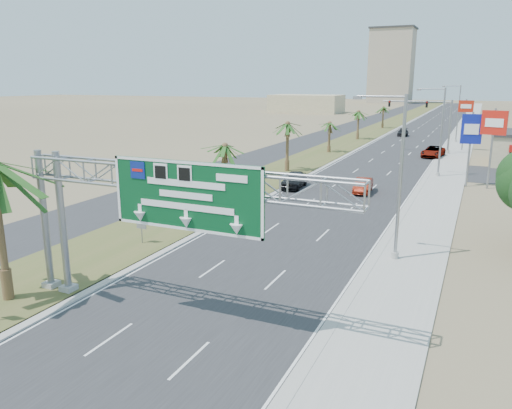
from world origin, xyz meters
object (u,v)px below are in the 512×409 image
at_px(sign_gantry, 161,190).
at_px(car_right_lane, 433,152).
at_px(car_far, 403,133).
at_px(pole_sign_blue, 471,132).
at_px(pole_sign_red_far, 466,110).
at_px(car_mid_lane, 363,186).
at_px(car_left_lane, 294,180).
at_px(signal_mast, 436,121).
at_px(pole_sign_red_near, 494,127).

xyz_separation_m(sign_gantry, car_right_lane, (6.56, 57.77, -5.27)).
bearing_deg(car_right_lane, car_far, 113.28).
bearing_deg(pole_sign_blue, car_right_lane, 104.32).
bearing_deg(pole_sign_red_far, car_mid_lane, -101.52).
height_order(car_left_lane, pole_sign_blue, pole_sign_blue).
relative_size(car_left_lane, car_right_lane, 0.88).
bearing_deg(sign_gantry, car_right_lane, 83.52).
xyz_separation_m(car_left_lane, pole_sign_blue, (16.15, 8.08, 4.82)).
bearing_deg(signal_mast, car_right_lane, -85.62).
xyz_separation_m(signal_mast, car_right_lane, (0.33, -4.28, -4.07)).
bearing_deg(car_mid_lane, signal_mast, 78.32).
bearing_deg(sign_gantry, pole_sign_blue, 72.70).
xyz_separation_m(signal_mast, pole_sign_blue, (5.48, -24.45, 0.81)).
xyz_separation_m(car_far, pole_sign_red_near, (15.37, -47.79, 5.58)).
distance_m(car_mid_lane, car_right_lane, 27.88).
bearing_deg(car_far, signal_mast, -75.94).
xyz_separation_m(car_left_lane, pole_sign_red_far, (14.50, 37.48, 5.46)).
bearing_deg(pole_sign_blue, car_far, 105.70).
xyz_separation_m(sign_gantry, car_left_lane, (-4.44, 29.52, -5.21)).
height_order(sign_gantry, pole_sign_red_far, pole_sign_red_far).
bearing_deg(car_mid_lane, pole_sign_red_far, 73.38).
relative_size(car_left_lane, car_far, 1.02).
bearing_deg(pole_sign_red_near, car_far, 107.83).
bearing_deg(car_mid_lane, pole_sign_blue, 33.94).
height_order(sign_gantry, pole_sign_blue, pole_sign_blue).
relative_size(sign_gantry, pole_sign_red_near, 2.07).
height_order(car_left_lane, pole_sign_red_near, pole_sign_red_near).
distance_m(sign_gantry, car_right_lane, 58.38).
bearing_deg(car_left_lane, car_mid_lane, 0.22).
bearing_deg(car_left_lane, pole_sign_red_far, 63.64).
relative_size(sign_gantry, car_left_lane, 3.38).
xyz_separation_m(car_left_lane, car_far, (2.79, 55.60, -0.14)).
height_order(car_far, pole_sign_red_near, pole_sign_red_near).
bearing_deg(sign_gantry, car_far, 91.11).
distance_m(sign_gantry, signal_mast, 62.37).
bearing_deg(pole_sign_blue, signal_mast, 102.62).
bearing_deg(car_left_lane, pole_sign_red_near, 18.08).
xyz_separation_m(car_right_lane, pole_sign_blue, (5.15, -20.17, 4.88)).
height_order(car_right_lane, car_far, car_right_lane).
relative_size(signal_mast, car_mid_lane, 2.38).
height_order(sign_gantry, signal_mast, signal_mast).
height_order(sign_gantry, car_right_lane, sign_gantry).
distance_m(signal_mast, pole_sign_blue, 25.06).
bearing_deg(sign_gantry, pole_sign_red_far, 81.46).
distance_m(sign_gantry, car_left_lane, 30.30).
distance_m(sign_gantry, car_mid_lane, 30.76).
relative_size(car_mid_lane, pole_sign_blue, 0.56).
bearing_deg(car_right_lane, pole_sign_red_near, -64.11).
relative_size(car_right_lane, pole_sign_blue, 0.74).
distance_m(pole_sign_blue, pole_sign_red_far, 29.45).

